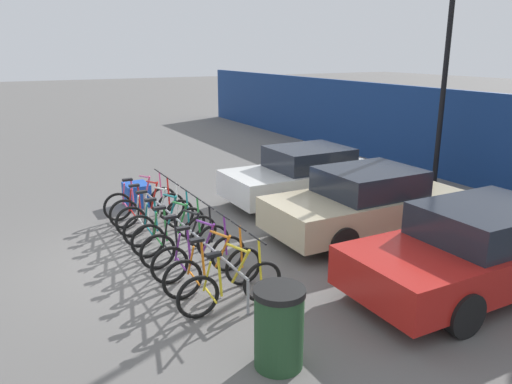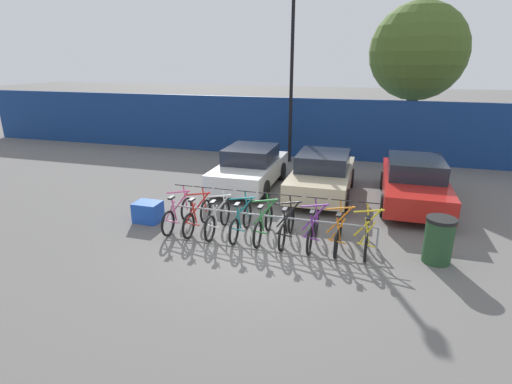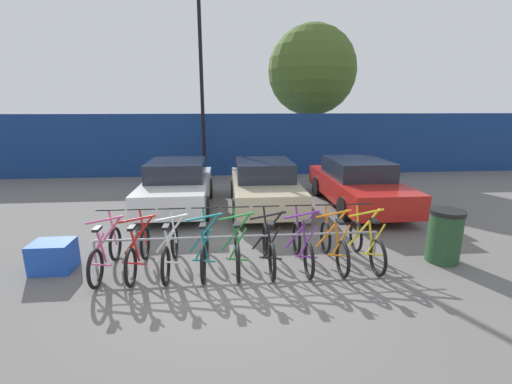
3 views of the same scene
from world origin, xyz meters
name	(u,v)px [view 2 (image 2 of 3)]	position (x,y,z in m)	size (l,w,h in m)	color
ground_plane	(260,248)	(0.00, 0.00, 0.00)	(120.00, 120.00, 0.00)	#605E5B
hoarding_wall	(319,129)	(0.00, 9.50, 1.32)	(36.00, 0.16, 2.64)	navy
bike_rack	(267,218)	(-0.01, 0.68, 0.50)	(5.35, 0.04, 0.57)	gray
bicycle_pink	(178,214)	(-2.41, 0.53, 0.38)	(0.68, 1.71, 1.05)	black
bicycle_red	(197,217)	(-1.85, 0.53, 0.38)	(0.68, 1.71, 1.05)	black
bicycle_white	(218,219)	(-1.28, 0.53, 0.38)	(0.68, 1.71, 1.05)	black
bicycle_teal	(241,222)	(-0.66, 0.53, 0.38)	(0.68, 1.71, 1.05)	black
bicycle_green	(263,224)	(-0.07, 0.53, 0.38)	(0.68, 1.71, 1.05)	black
bicycle_black	(287,227)	(0.51, 0.53, 0.38)	(0.68, 1.71, 1.05)	black
bicycle_purple	(313,230)	(1.15, 0.53, 0.38)	(0.68, 1.71, 1.05)	black
bicycle_orange	(338,233)	(1.76, 0.53, 0.38)	(0.68, 1.71, 1.05)	black
bicycle_yellow	(367,236)	(2.39, 0.53, 0.38)	(0.68, 1.71, 1.05)	black
car_white	(250,167)	(-1.67, 4.54, 0.69)	(1.91, 4.06, 1.40)	silver
car_beige	(322,175)	(0.85, 4.33, 0.69)	(1.91, 4.13, 1.40)	#C1B28E
car_red	(414,182)	(3.66, 4.33, 0.69)	(1.91, 4.60, 1.40)	red
lamp_post	(292,64)	(-1.11, 8.50, 4.07)	(0.24, 0.44, 7.42)	black
trash_bin	(439,240)	(3.90, 0.44, 0.52)	(0.63, 0.63, 1.03)	#234728
cargo_crate	(148,212)	(-3.41, 0.69, 0.28)	(0.70, 0.56, 0.55)	blue
tree_behind_hoarding	(418,52)	(3.87, 11.30, 4.54)	(4.13, 4.13, 6.64)	brown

